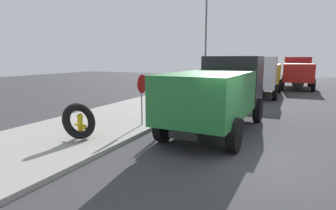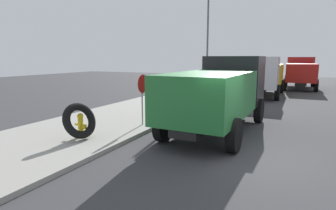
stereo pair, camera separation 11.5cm
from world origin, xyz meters
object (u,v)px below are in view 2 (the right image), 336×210
at_px(loose_tire, 80,121).
at_px(dump_truck_yellow, 263,75).
at_px(dump_truck_green, 220,91).
at_px(stop_sign, 143,90).
at_px(street_light_pole, 207,50).
at_px(fire_hydrant, 81,124).
at_px(dump_truck_red, 301,72).

bearing_deg(loose_tire, dump_truck_yellow, -15.11).
relative_size(dump_truck_green, dump_truck_yellow, 1.01).
relative_size(loose_tire, stop_sign, 0.61).
distance_m(dump_truck_yellow, street_light_pole, 5.51).
relative_size(fire_hydrant, stop_sign, 0.40).
relative_size(loose_tire, street_light_pole, 0.19).
distance_m(loose_tire, dump_truck_green, 5.51).
distance_m(dump_truck_green, dump_truck_yellow, 11.59).
distance_m(fire_hydrant, loose_tire, 0.32).
xyz_separation_m(fire_hydrant, dump_truck_yellow, (15.22, -4.32, 1.01)).
distance_m(fire_hydrant, dump_truck_yellow, 15.85).
bearing_deg(dump_truck_yellow, dump_truck_red, -20.00).
bearing_deg(loose_tire, dump_truck_green, -45.17).
xyz_separation_m(fire_hydrant, street_light_pole, (11.15, -1.09, 2.84)).
bearing_deg(street_light_pole, dump_truck_green, -158.73).
bearing_deg(fire_hydrant, dump_truck_yellow, -15.84).
bearing_deg(dump_truck_green, fire_hydrant, 132.15).
relative_size(loose_tire, dump_truck_green, 0.18).
distance_m(loose_tire, dump_truck_red, 23.59).
bearing_deg(stop_sign, dump_truck_yellow, -14.29).
bearing_deg(fire_hydrant, dump_truck_green, -47.85).
bearing_deg(stop_sign, loose_tire, 161.09).
height_order(fire_hydrant, loose_tire, loose_tire).
height_order(stop_sign, dump_truck_red, dump_truck_red).
xyz_separation_m(dump_truck_green, dump_truck_red, (18.75, -2.91, 0.00)).
xyz_separation_m(stop_sign, dump_truck_yellow, (12.72, -3.24, 0.00)).
height_order(loose_tire, dump_truck_green, dump_truck_green).
distance_m(fire_hydrant, stop_sign, 2.90).
bearing_deg(dump_truck_green, loose_tire, 134.83).
height_order(dump_truck_yellow, dump_truck_red, same).
relative_size(fire_hydrant, street_light_pole, 0.13).
bearing_deg(dump_truck_green, stop_sign, 111.15).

